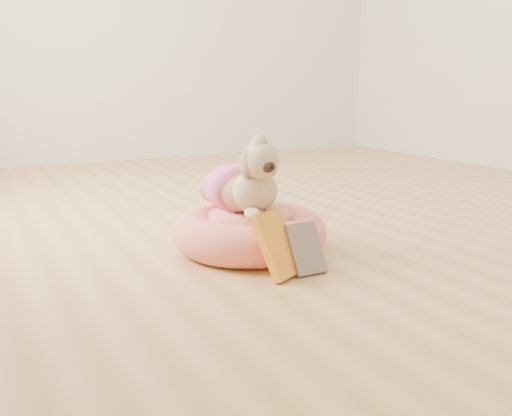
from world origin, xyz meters
name	(u,v)px	position (x,y,z in m)	size (l,w,h in m)	color
floor	(309,211)	(0.00, 0.00, 0.00)	(4.50, 4.50, 0.00)	tan
pet_bed	(250,232)	(-0.56, -0.47, 0.07)	(0.57, 0.57, 0.15)	#F17E5E
dog	(244,172)	(-0.57, -0.45, 0.29)	(0.28, 0.40, 0.30)	olive
book_yellow	(277,245)	(-0.61, -0.77, 0.11)	(0.15, 0.03, 0.22)	yellow
book_white	(306,249)	(-0.51, -0.77, 0.08)	(0.11, 0.02, 0.17)	silver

